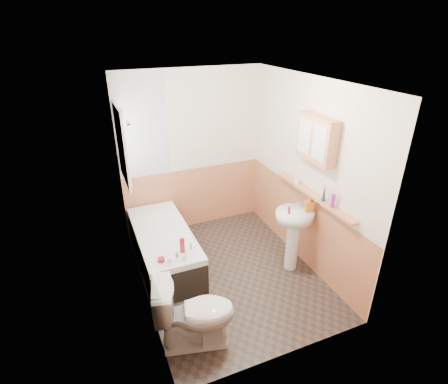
{
  "coord_description": "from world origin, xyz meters",
  "views": [
    {
      "loc": [
        -1.5,
        -3.45,
        3.05
      ],
      "look_at": [
        0.0,
        0.15,
        1.15
      ],
      "focal_mm": 28.0,
      "sensor_mm": 36.0,
      "label": 1
    }
  ],
  "objects_px": {
    "toilet": "(195,314)",
    "sink": "(294,228)",
    "pine_shelf": "(313,195)",
    "medicine_cabinet": "(317,139)",
    "bathtub": "(164,247)"
  },
  "relations": [
    {
      "from": "pine_shelf",
      "to": "medicine_cabinet",
      "type": "xyz_separation_m",
      "value": [
        -0.03,
        0.03,
        0.73
      ]
    },
    {
      "from": "toilet",
      "to": "sink",
      "type": "bearing_deg",
      "value": -52.67
    },
    {
      "from": "toilet",
      "to": "medicine_cabinet",
      "type": "distance_m",
      "value": 2.37
    },
    {
      "from": "toilet",
      "to": "medicine_cabinet",
      "type": "height_order",
      "value": "medicine_cabinet"
    },
    {
      "from": "sink",
      "to": "medicine_cabinet",
      "type": "height_order",
      "value": "medicine_cabinet"
    },
    {
      "from": "medicine_cabinet",
      "to": "toilet",
      "type": "bearing_deg",
      "value": -159.26
    },
    {
      "from": "toilet",
      "to": "pine_shelf",
      "type": "bearing_deg",
      "value": -56.7
    },
    {
      "from": "toilet",
      "to": "sink",
      "type": "relative_size",
      "value": 0.81
    },
    {
      "from": "sink",
      "to": "pine_shelf",
      "type": "height_order",
      "value": "pine_shelf"
    },
    {
      "from": "bathtub",
      "to": "pine_shelf",
      "type": "bearing_deg",
      "value": -24.44
    },
    {
      "from": "sink",
      "to": "pine_shelf",
      "type": "bearing_deg",
      "value": -23.75
    },
    {
      "from": "sink",
      "to": "bathtub",
      "type": "bearing_deg",
      "value": 147.3
    },
    {
      "from": "toilet",
      "to": "bathtub",
      "type": "bearing_deg",
      "value": 12.5
    },
    {
      "from": "bathtub",
      "to": "toilet",
      "type": "bearing_deg",
      "value": -91.19
    },
    {
      "from": "bathtub",
      "to": "sink",
      "type": "bearing_deg",
      "value": -25.39
    }
  ]
}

